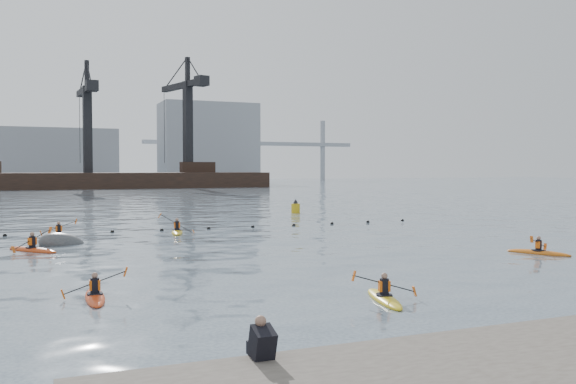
% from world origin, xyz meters
% --- Properties ---
extents(ground, '(400.00, 400.00, 0.00)m').
position_xyz_m(ground, '(0.00, 0.00, 0.00)').
color(ground, '#3B4756').
rests_on(ground, ground).
extents(float_line, '(33.24, 0.73, 0.24)m').
position_xyz_m(float_line, '(-0.50, 22.53, 0.03)').
color(float_line, black).
rests_on(float_line, ground).
extents(barge_pier, '(72.00, 19.30, 29.50)m').
position_xyz_m(barge_pier, '(-0.22, 110.00, 1.89)').
color(barge_pier, black).
rests_on(barge_pier, ground).
extents(skyline, '(141.00, 28.00, 22.00)m').
position_xyz_m(skyline, '(2.23, 150.27, 9.25)').
color(skyline, gray).
rests_on(skyline, ground).
extents(kayaker_0, '(1.94, 2.85, 1.02)m').
position_xyz_m(kayaker_0, '(-7.65, 3.05, 0.09)').
color(kayaker_0, red).
rests_on(kayaker_0, ground).
extents(kayaker_1, '(1.96, 2.98, 1.02)m').
position_xyz_m(kayaker_1, '(0.29, -0.46, 0.09)').
color(kayaker_1, gold).
rests_on(kayaker_1, ground).
extents(kayaker_2, '(2.52, 2.92, 1.20)m').
position_xyz_m(kayaker_2, '(-9.47, 15.23, 0.10)').
color(kayaker_2, '#BE3B11').
rests_on(kayaker_2, ground).
extents(kayaker_3, '(2.24, 3.27, 1.38)m').
position_xyz_m(kayaker_3, '(-1.38, 20.76, 0.10)').
color(kayaker_3, gold).
rests_on(kayaker_3, ground).
extents(kayaker_4, '(1.83, 2.85, 1.02)m').
position_xyz_m(kayaker_4, '(12.04, 5.38, 0.09)').
color(kayaker_4, '#C35C12').
rests_on(kayaker_4, ground).
extents(kayaker_5, '(2.08, 3.10, 1.09)m').
position_xyz_m(kayaker_5, '(-8.11, 21.57, 0.09)').
color(kayaker_5, yellow).
rests_on(kayaker_5, ground).
extents(mooring_buoy, '(2.76, 1.80, 1.65)m').
position_xyz_m(mooring_buoy, '(-8.07, 17.42, 0.00)').
color(mooring_buoy, '#3D3F42').
rests_on(mooring_buoy, ground).
extents(nav_buoy, '(0.77, 0.77, 1.41)m').
position_xyz_m(nav_buoy, '(11.77, 33.22, 0.43)').
color(nav_buoy, gold).
rests_on(nav_buoy, ground).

